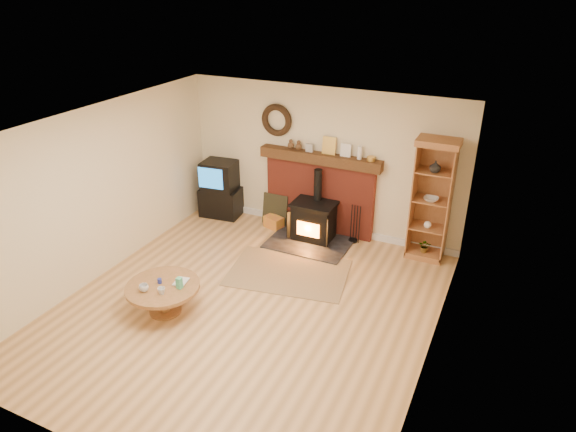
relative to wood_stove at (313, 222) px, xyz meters
The scene contains 11 objects.
ground 2.30m from the wood_stove, 91.33° to the right, with size 5.50×5.50×0.00m, color #AE7E48.
room_shell 2.58m from the wood_stove, 91.86° to the right, with size 5.02×5.52×2.61m.
chimney_breast 0.61m from the wood_stove, 97.42° to the left, with size 2.20×0.22×1.78m.
wood_stove is the anchor object (origin of this frame).
area_rug 1.24m from the wood_stove, 85.97° to the right, with size 1.83×1.26×0.01m, color brown.
tv_unit 2.02m from the wood_stove, behind, with size 0.80×0.60×1.09m.
curio_cabinet 2.05m from the wood_stove, ahead, with size 0.65×0.47×2.02m.
firelog_box 0.88m from the wood_stove, behind, with size 0.34×0.22×0.22m, color #D7CA0E.
leaning_painting 0.93m from the wood_stove, 162.46° to the left, with size 0.49×0.03×0.59m, color black.
fire_tools 0.74m from the wood_stove, 18.63° to the left, with size 0.19×0.16×0.70m.
coffee_table 3.03m from the wood_stove, 110.15° to the right, with size 1.02×1.02×0.59m.
Camera 1 is at (3.07, -5.17, 4.31)m, focal length 32.00 mm.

